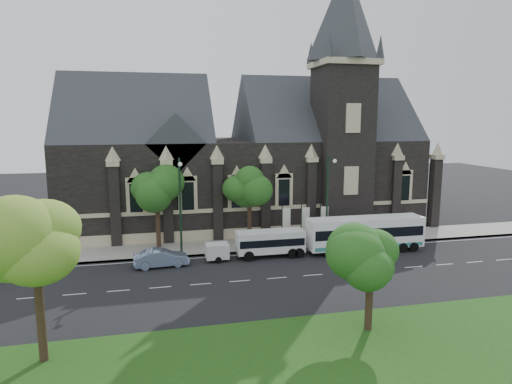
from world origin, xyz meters
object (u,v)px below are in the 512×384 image
object	(u,v)px
shuttle_bus	(270,242)
sedan	(161,258)
street_lamp_near	(328,196)
tour_coach	(365,233)
banner_flag_left	(285,221)
banner_flag_right	(323,219)
tree_walk_left	(159,190)
tree_park_east	(372,253)
tree_park_near	(40,239)
box_trailer	(217,251)
street_lamp_mid	(180,202)
tree_walk_right	(251,186)
car_far_red	(3,269)
banner_flag_center	(304,220)

from	to	relation	value
shuttle_bus	sedan	size ratio (longest dim) A/B	1.35
street_lamp_near	tour_coach	bearing A→B (deg)	-31.70
banner_flag_left	banner_flag_right	xyz separation A→B (m)	(4.00, 0.00, 0.00)
tree_walk_left	tour_coach	size ratio (longest dim) A/B	0.68
tree_park_east	tree_park_near	bearing A→B (deg)	178.23
tree_park_near	box_trailer	xyz separation A→B (m)	(10.77, 14.16, -5.54)
banner_flag_right	tour_coach	distance (m)	4.75
tree_park_east	street_lamp_mid	xyz separation A→B (m)	(-10.18, 16.42, 0.49)
tour_coach	shuttle_bus	bearing A→B (deg)	178.55
tree_park_near	sedan	size ratio (longest dim) A/B	1.87
tree_park_east	tree_walk_right	xyz separation A→B (m)	(-2.96, 20.04, 1.20)
tree_park_near	tour_coach	bearing A→B (deg)	29.35
shuttle_bus	car_far_red	xyz separation A→B (m)	(-21.96, -0.63, -0.70)
banner_flag_center	tree_walk_left	bearing A→B (deg)	173.11
banner_flag_left	tree_walk_right	bearing A→B (deg)	150.90
tree_walk_right	street_lamp_near	distance (m)	7.72
banner_flag_right	banner_flag_left	bearing A→B (deg)	180.00
tree_walk_right	tree_park_near	bearing A→B (deg)	-127.56
street_lamp_mid	tree_walk_right	bearing A→B (deg)	26.65
tree_park_east	banner_flag_left	xyz separation A→B (m)	(0.11, 18.32, -2.24)
tree_walk_right	tree_walk_left	distance (m)	9.01
tree_walk_right	banner_flag_center	bearing A→B (deg)	-18.64
street_lamp_mid	banner_flag_right	xyz separation A→B (m)	(14.29, 1.91, -2.73)
street_lamp_mid	tree_park_east	bearing A→B (deg)	-58.21
car_far_red	tour_coach	bearing A→B (deg)	-83.47
tree_walk_left	tree_park_near	bearing A→B (deg)	-107.05
street_lamp_mid	tree_walk_left	bearing A→B (deg)	116.47
tree_walk_left	street_lamp_mid	size ratio (longest dim) A/B	0.85
banner_flag_right	shuttle_bus	distance (m)	7.31
banner_flag_right	street_lamp_mid	bearing A→B (deg)	-172.40
banner_flag_center	tree_park_near	bearing A→B (deg)	-138.46
tree_walk_left	street_lamp_mid	xyz separation A→B (m)	(1.80, -3.61, -0.62)
tree_walk_left	street_lamp_mid	distance (m)	4.08
shuttle_bus	tree_walk_right	bearing A→B (deg)	98.06
sedan	tree_park_near	bearing A→B (deg)	152.22
street_lamp_mid	car_far_red	bearing A→B (deg)	-171.28
banner_flag_left	tour_coach	bearing A→B (deg)	-29.28
tree_walk_right	banner_flag_center	distance (m)	6.36
street_lamp_near	sedan	xyz separation A→B (m)	(-15.83, -2.24, -4.36)
tree_park_east	tree_walk_left	xyz separation A→B (m)	(-11.97, 20.03, 1.12)
street_lamp_near	street_lamp_mid	bearing A→B (deg)	180.00
street_lamp_near	tour_coach	world-z (taller)	street_lamp_near
banner_flag_right	car_far_red	xyz separation A→B (m)	(-28.33, -4.06, -1.69)
tree_walk_right	banner_flag_right	size ratio (longest dim) A/B	1.95
street_lamp_mid	tour_coach	xyz separation A→B (m)	(17.07, -1.90, -3.33)
shuttle_bus	box_trailer	distance (m)	4.94
tour_coach	banner_flag_left	bearing A→B (deg)	151.56
tree_park_east	car_far_red	size ratio (longest dim) A/B	1.55
tree_walk_left	sedan	distance (m)	7.68
tour_coach	box_trailer	distance (m)	14.10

